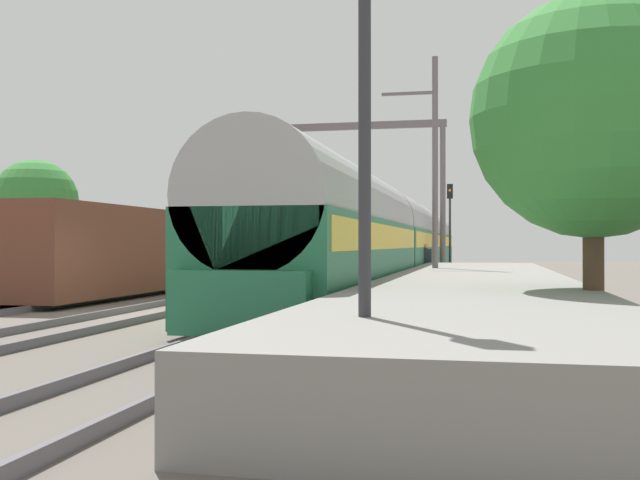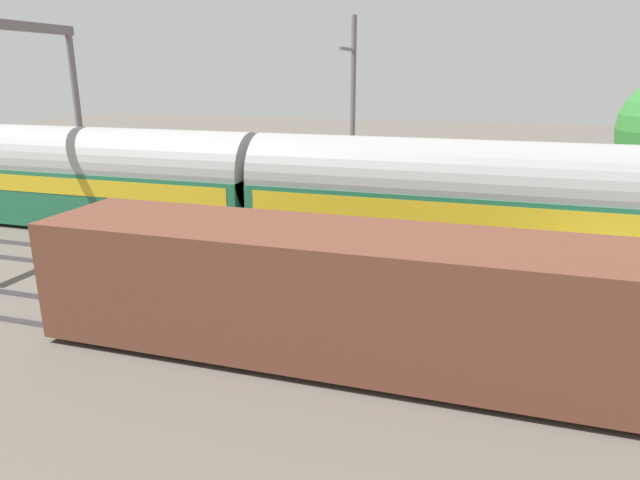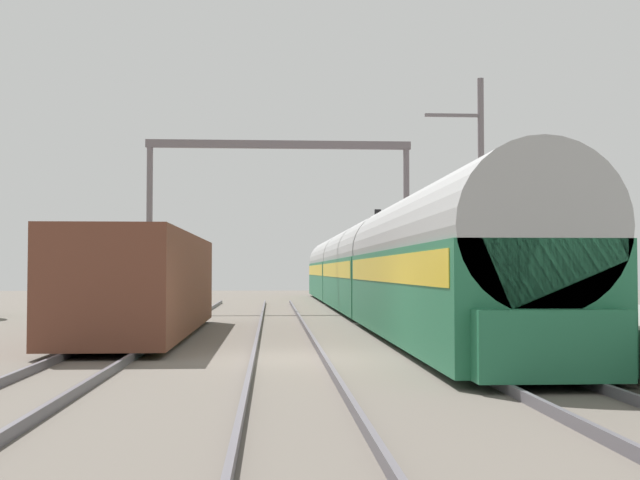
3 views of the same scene
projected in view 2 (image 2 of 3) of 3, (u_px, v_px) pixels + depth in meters
name	position (u px, v px, depth m)	size (l,w,h in m)	color
ground	(607.00, 319.00, 14.34)	(120.00, 120.00, 0.00)	#615A52
track_west	(608.00, 316.00, 14.32)	(1.52, 60.00, 0.16)	#59555D
track_east	(587.00, 268.00, 17.90)	(1.52, 60.00, 0.16)	#59555D
platform	(518.00, 222.00, 21.86)	(4.40, 28.00, 0.90)	gray
passenger_train	(71.00, 176.00, 22.89)	(2.93, 49.20, 3.82)	#236B47
freight_car	(332.00, 294.00, 12.10)	(2.80, 13.00, 2.70)	brown
person_crossing	(171.00, 197.00, 23.56)	(0.46, 0.36, 1.73)	#2E2E2E
catenary_pole_east_mid	(352.00, 124.00, 21.26)	(1.90, 0.20, 8.00)	slate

